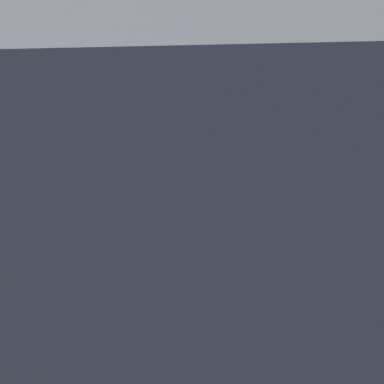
{
  "coord_description": "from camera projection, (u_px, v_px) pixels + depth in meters",
  "views": [
    {
      "loc": [
        0.59,
        -1.68,
        1.68
      ],
      "look_at": [
        0.04,
        1.35,
        1.29
      ],
      "focal_mm": 50.0,
      "sensor_mm": 36.0,
      "label": 1
    }
  ],
  "objects": [
    {
      "name": "building_facade",
      "position": [
        244.0,
        9.0,
        6.51
      ],
      "size": [
        24.0,
        0.3,
        6.17
      ],
      "color": "gray",
      "rests_on": "ground_plane"
    },
    {
      "name": "sidewalk",
      "position": [
        207.0,
        336.0,
        4.09
      ],
      "size": [
        24.0,
        2.8,
        0.14
      ],
      "color": "#BCB7AD",
      "rests_on": "ground_plane"
    },
    {
      "name": "parking_meter",
      "position": [
        192.0,
        195.0,
        3.1
      ],
      "size": [
        0.19,
        0.16,
        1.62
      ],
      "color": "gray",
      "rests_on": "sidewalk"
    }
  ]
}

